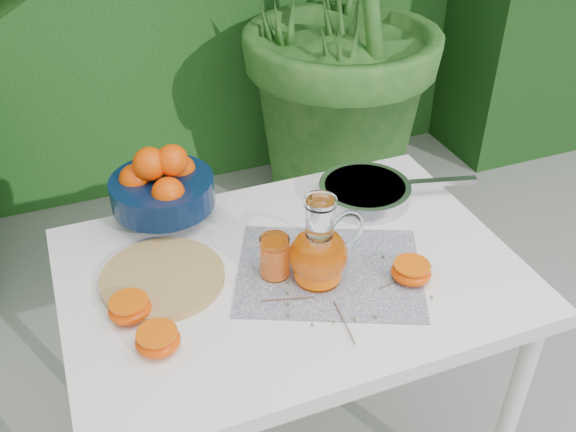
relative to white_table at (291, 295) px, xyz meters
name	(u,v)px	position (x,y,z in m)	size (l,w,h in m)	color
white_table	(291,295)	(0.00, 0.00, 0.00)	(1.00, 0.70, 0.75)	white
placemat	(329,271)	(0.07, -0.04, 0.08)	(0.40, 0.31, 0.00)	#0B1B41
cutting_board	(163,278)	(-0.28, 0.06, 0.09)	(0.27, 0.27, 0.02)	tan
fruit_bowl	(162,185)	(-0.22, 0.30, 0.17)	(0.27, 0.27, 0.20)	black
juice_pitcher	(320,252)	(0.04, -0.05, 0.16)	(0.19, 0.14, 0.21)	white
juice_tumbler	(275,257)	(-0.04, -0.01, 0.13)	(0.07, 0.07, 0.10)	white
saute_pan	(366,191)	(0.28, 0.19, 0.11)	(0.43, 0.29, 0.04)	#ABABAF
orange_halves	(238,305)	(-0.15, -0.09, 0.10)	(0.69, 0.20, 0.04)	#FF5C02
thyme_sprigs	(350,297)	(0.08, -0.14, 0.09)	(0.39, 0.22, 0.01)	brown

